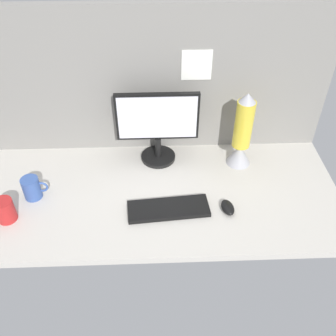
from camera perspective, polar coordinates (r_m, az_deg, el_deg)
ground_plane at (r=185.11cm, az=-2.42°, el=-3.68°), size 180.00×80.00×3.00cm
cubicle_wall_back at (r=192.15cm, az=-2.81°, el=12.78°), size 180.00×5.50×75.99cm
monitor at (r=190.19cm, az=-1.58°, el=6.58°), size 41.11×18.00×38.35cm
keyboard at (r=173.95cm, az=0.07°, el=-6.13°), size 37.98×16.14×2.00cm
mouse at (r=175.65cm, az=8.95°, el=-5.87°), size 7.14×10.41×3.40cm
mug_red_plastic at (r=181.88cm, az=-23.28°, el=-5.85°), size 8.53×8.53×10.87cm
mug_ceramic_blue at (r=188.02cm, az=-19.75°, el=-2.85°), size 11.94×8.22×11.00cm
lava_lamp at (r=192.72cm, az=11.03°, el=4.79°), size 12.47×12.47×40.82cm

